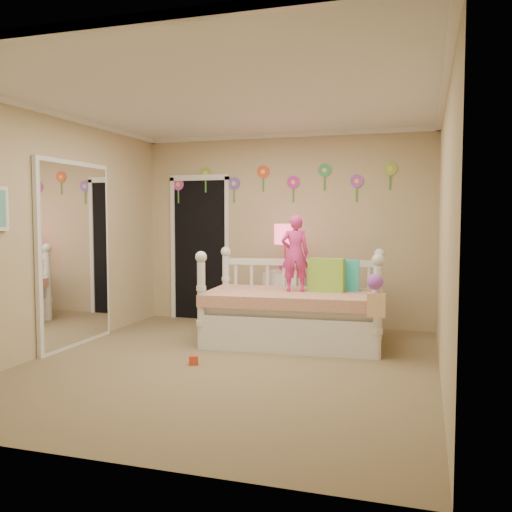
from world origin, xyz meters
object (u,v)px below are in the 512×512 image
(child, at_px, (295,253))
(table_lamp, at_px, (285,240))
(daybed, at_px, (294,297))
(nightstand, at_px, (285,301))

(child, distance_m, table_lamp, 0.77)
(child, relative_size, table_lamp, 1.43)
(daybed, relative_size, child, 2.30)
(daybed, xyz_separation_m, child, (0.01, 0.01, 0.50))
(child, xyz_separation_m, table_lamp, (-0.30, 0.71, 0.12))
(nightstand, bearing_deg, table_lamp, -80.01)
(child, bearing_deg, table_lamp, -83.83)
(nightstand, bearing_deg, daybed, -58.44)
(daybed, bearing_deg, table_lamp, 107.94)
(nightstand, bearing_deg, child, -57.23)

